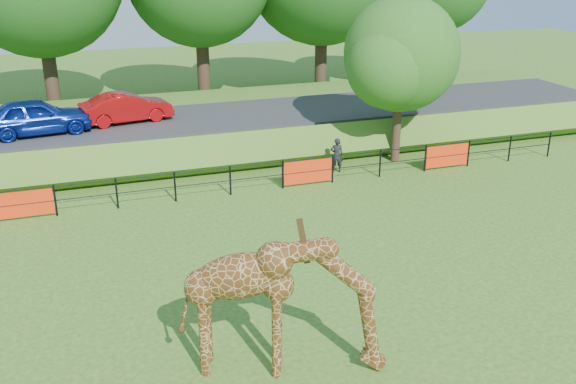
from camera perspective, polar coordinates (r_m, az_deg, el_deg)
name	(u,v)px	position (r m, az deg, el deg)	size (l,w,h in m)	color
ground	(307,303)	(16.56, 1.71, -9.87)	(90.00, 90.00, 0.00)	#305D17
giraffe	(283,305)	(13.47, -0.42, -10.03)	(4.37, 0.80, 3.12)	#522D11
perimeter_fence	(230,181)	(23.26, -5.15, 1.02)	(28.07, 0.10, 1.10)	black
embankment	(191,126)	(30.25, -8.61, 5.84)	(40.00, 9.00, 1.30)	#305D17
road	(197,119)	(28.64, -8.12, 6.47)	(40.00, 5.00, 0.12)	#2C2C2E
car_blue	(36,117)	(27.48, -21.51, 6.26)	(1.71, 4.24, 1.45)	#1533B1
car_red	(126,108)	(28.28, -14.18, 7.29)	(1.33, 3.81, 1.26)	red
visitor	(337,155)	(25.60, 4.35, 3.30)	(0.51, 0.33, 1.40)	black
tree_east	(403,58)	(26.49, 10.16, 11.63)	(5.40, 4.71, 6.76)	black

